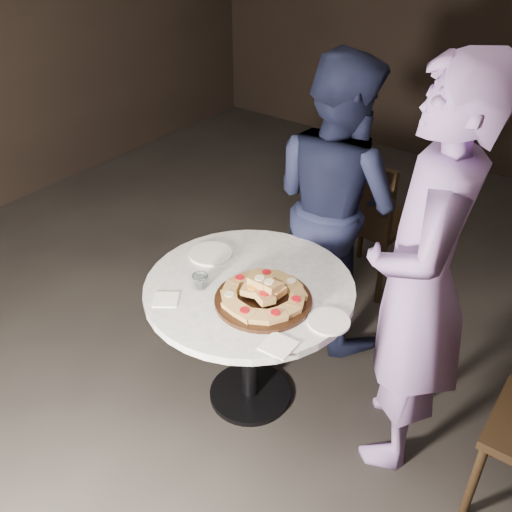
# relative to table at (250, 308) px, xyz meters

# --- Properties ---
(floor) EXTENTS (7.00, 7.00, 0.00)m
(floor) POSITION_rel_table_xyz_m (0.11, -0.05, -0.59)
(floor) COLOR black
(floor) RESTS_ON ground
(table) EXTENTS (1.20, 1.20, 0.72)m
(table) POSITION_rel_table_xyz_m (0.00, 0.00, 0.00)
(table) COLOR black
(table) RESTS_ON ground
(serving_board) EXTENTS (0.52, 0.52, 0.02)m
(serving_board) POSITION_rel_table_xyz_m (0.12, -0.06, 0.14)
(serving_board) COLOR black
(serving_board) RESTS_ON table
(focaccia_pile) EXTENTS (0.38, 0.37, 0.10)m
(focaccia_pile) POSITION_rel_table_xyz_m (0.13, -0.06, 0.18)
(focaccia_pile) COLOR #A97C41
(focaccia_pile) RESTS_ON serving_board
(plate_left) EXTENTS (0.25, 0.25, 0.01)m
(plate_left) POSITION_rel_table_xyz_m (-0.30, 0.08, 0.14)
(plate_left) COLOR white
(plate_left) RESTS_ON table
(plate_right) EXTENTS (0.20, 0.20, 0.01)m
(plate_right) POSITION_rel_table_xyz_m (0.42, -0.01, 0.14)
(plate_right) COLOR white
(plate_right) RESTS_ON table
(water_glass) EXTENTS (0.08, 0.08, 0.07)m
(water_glass) POSITION_rel_table_xyz_m (-0.16, -0.15, 0.17)
(water_glass) COLOR silver
(water_glass) RESTS_ON table
(napkin_near) EXTENTS (0.15, 0.15, 0.01)m
(napkin_near) POSITION_rel_table_xyz_m (-0.22, -0.31, 0.14)
(napkin_near) COLOR white
(napkin_near) RESTS_ON table
(napkin_far) EXTENTS (0.13, 0.13, 0.01)m
(napkin_far) POSITION_rel_table_xyz_m (0.34, -0.25, 0.14)
(napkin_far) COLOR white
(napkin_far) RESTS_ON table
(chair_far) EXTENTS (0.46, 0.48, 0.92)m
(chair_far) POSITION_rel_table_xyz_m (-0.01, 1.22, -0.06)
(chair_far) COLOR black
(chair_far) RESTS_ON ground
(diner_navy) EXTENTS (0.94, 0.84, 1.62)m
(diner_navy) POSITION_rel_table_xyz_m (-0.01, 0.77, 0.22)
(diner_navy) COLOR #141831
(diner_navy) RESTS_ON ground
(diner_teal) EXTENTS (0.64, 0.78, 1.84)m
(diner_teal) POSITION_rel_table_xyz_m (0.70, 0.21, 0.33)
(diner_teal) COLOR #79609B
(diner_teal) RESTS_ON ground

